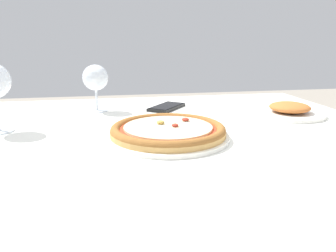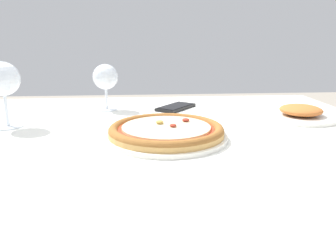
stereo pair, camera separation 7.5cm
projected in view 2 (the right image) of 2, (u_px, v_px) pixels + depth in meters
name	position (u px, v px, depth m)	size (l,w,h in m)	color
dining_table	(146.00, 167.00, 0.83)	(1.30, 1.00, 0.75)	brown
pizza_plate	(168.00, 131.00, 0.76)	(0.28, 0.28, 0.04)	white
wine_glass_far_left	(4.00, 80.00, 0.83)	(0.09, 0.09, 0.17)	silver
wine_glass_far_right	(107.00, 78.00, 1.04)	(0.08, 0.08, 0.15)	silver
cell_phone	(177.00, 107.00, 1.08)	(0.14, 0.16, 0.01)	black
side_plate	(302.00, 113.00, 0.95)	(0.21, 0.21, 0.04)	white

